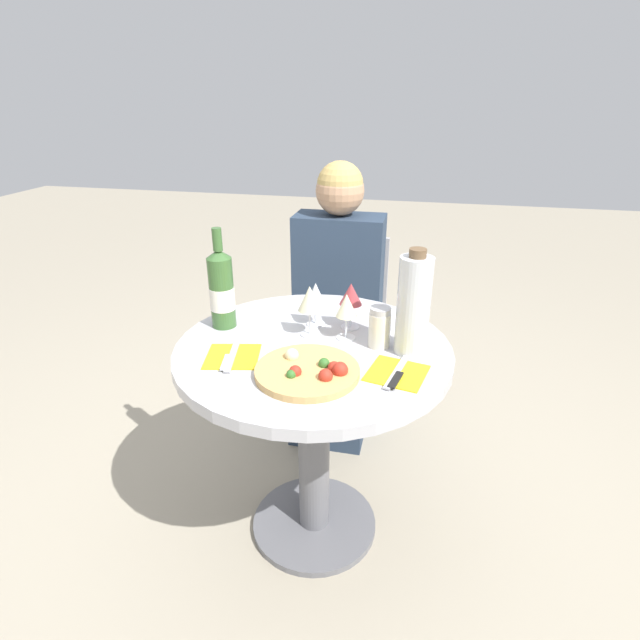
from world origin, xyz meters
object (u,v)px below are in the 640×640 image
(dining_table, at_px, (314,395))
(seated_diner, at_px, (335,317))
(chair_behind_diner, at_px, (340,330))
(wine_bottle, at_px, (222,289))
(tall_carafe, at_px, (413,305))
(pizza_large, at_px, (309,371))

(dining_table, height_order, seated_diner, seated_diner)
(chair_behind_diner, relative_size, wine_bottle, 2.57)
(chair_behind_diner, xyz_separation_m, tall_carafe, (0.34, -0.75, 0.47))
(chair_behind_diner, bearing_deg, pizza_large, 95.08)
(dining_table, bearing_deg, wine_bottle, 166.81)
(seated_diner, distance_m, wine_bottle, 0.70)
(seated_diner, xyz_separation_m, wine_bottle, (-0.26, -0.57, 0.32))
(chair_behind_diner, bearing_deg, dining_table, 94.07)
(seated_diner, height_order, tall_carafe, seated_diner)
(seated_diner, distance_m, tall_carafe, 0.79)
(dining_table, distance_m, wine_bottle, 0.44)
(tall_carafe, bearing_deg, seated_diner, 118.78)
(seated_diner, bearing_deg, pizza_large, 95.89)
(dining_table, bearing_deg, pizza_large, -80.38)
(wine_bottle, bearing_deg, seated_diner, 65.55)
(pizza_large, height_order, wine_bottle, wine_bottle)
(tall_carafe, bearing_deg, chair_behind_diner, 114.42)
(seated_diner, relative_size, wine_bottle, 3.66)
(chair_behind_diner, height_order, seated_diner, seated_diner)
(chair_behind_diner, height_order, wine_bottle, wine_bottle)
(seated_diner, bearing_deg, wine_bottle, 65.55)
(pizza_large, distance_m, wine_bottle, 0.44)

